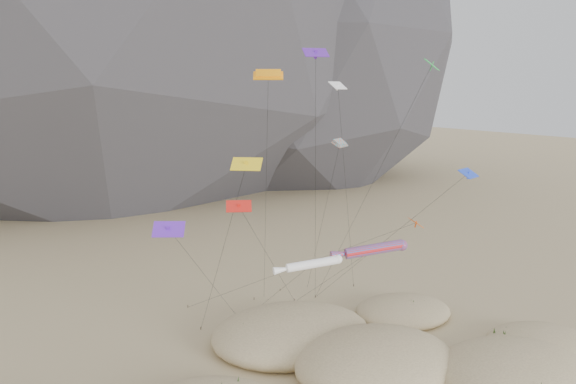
% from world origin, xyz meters
% --- Properties ---
extents(dunes, '(53.97, 34.89, 4.47)m').
position_xyz_m(dunes, '(-0.93, 3.69, 0.80)').
color(dunes, '#CCB789').
rests_on(dunes, ground).
extents(kite_stakes, '(21.57, 6.46, 0.30)m').
position_xyz_m(kite_stakes, '(2.61, 24.39, 0.15)').
color(kite_stakes, '#3F2D1E').
rests_on(kite_stakes, ground).
extents(rainbow_tube_kite, '(6.96, 16.48, 11.23)m').
position_xyz_m(rainbow_tube_kite, '(4.17, 7.57, 10.43)').
color(rainbow_tube_kite, red).
rests_on(rainbow_tube_kite, ground).
extents(white_tube_kite, '(6.06, 15.78, 10.61)m').
position_xyz_m(white_tube_kite, '(-2.14, 7.78, 9.99)').
color(white_tube_kite, white).
rests_on(white_tube_kite, ground).
extents(orange_parafoil, '(6.58, 12.25, 26.27)m').
position_xyz_m(orange_parafoil, '(-2.00, 15.30, 25.47)').
color(orange_parafoil, orange).
rests_on(orange_parafoil, ground).
extents(multi_parafoil, '(6.16, 14.65, 19.93)m').
position_xyz_m(multi_parafoil, '(4.25, 12.87, 19.22)').
color(multi_parafoil, '#FF491A').
rests_on(multi_parafoil, ground).
extents(delta_kites, '(29.81, 23.35, 27.76)m').
position_xyz_m(delta_kites, '(2.06, 10.50, 18.96)').
color(delta_kites, blue).
rests_on(delta_kites, ground).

